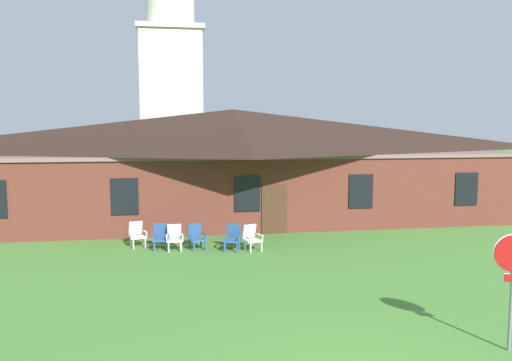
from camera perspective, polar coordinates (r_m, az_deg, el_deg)
name	(u,v)px	position (r m, az deg, el deg)	size (l,w,h in m)	color
brick_building	(233,161)	(26.19, -2.60, 2.18)	(26.29, 10.40, 5.47)	brown
dome_tower	(171,81)	(41.89, -9.56, 11.05)	(5.18, 5.18, 18.07)	beige
lawn_chair_by_porch	(137,234)	(19.99, -13.34, -5.88)	(0.75, 0.81, 0.96)	silver
lawn_chair_near_door	(161,236)	(19.36, -10.75, -6.21)	(0.65, 0.68, 0.96)	#2D5693
lawn_chair_left_end	(174,237)	(19.16, -9.22, -6.31)	(0.65, 0.68, 0.96)	silver
lawn_chair_middle	(196,236)	(19.19, -6.79, -6.26)	(0.76, 0.81, 0.96)	#2D5693
lawn_chair_right_end	(233,237)	(18.90, -2.62, -6.41)	(0.76, 0.81, 0.96)	#2D5693
lawn_chair_far_side	(252,237)	(18.88, -0.51, -6.42)	(0.76, 0.81, 0.96)	white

